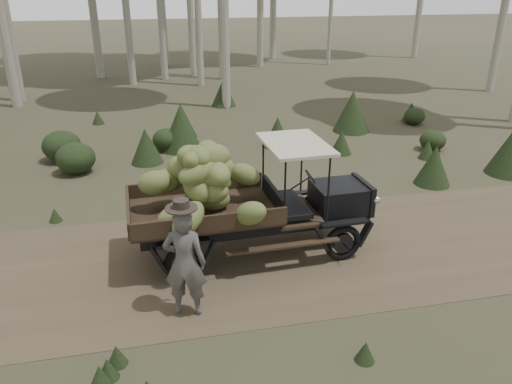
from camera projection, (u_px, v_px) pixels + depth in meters
ground at (175, 266)px, 8.71m from camera, size 120.00×120.00×0.00m
dirt_track at (175, 266)px, 8.71m from camera, size 70.00×4.00×0.01m
banana_truck at (227, 189)px, 8.55m from camera, size 4.49×2.17×2.21m
farmer at (185, 262)px, 7.16m from camera, size 0.71×0.56×1.85m
undergrowth at (209, 178)px, 11.20m from camera, size 22.42×21.79×1.33m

